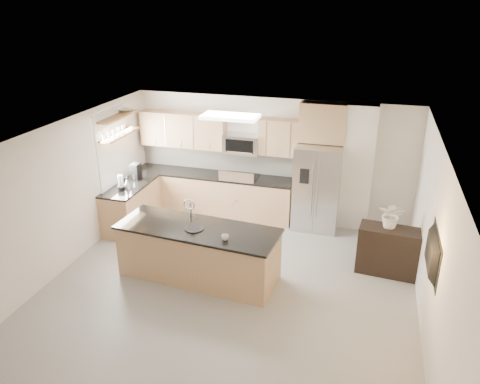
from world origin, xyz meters
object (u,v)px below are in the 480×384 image
(blender, at_px, (121,184))
(cup, at_px, (225,237))
(island, at_px, (199,252))
(credenza, at_px, (389,251))
(microwave, at_px, (242,144))
(coffee_maker, at_px, (136,172))
(television, at_px, (428,253))
(bowl, at_px, (125,110))
(kettle, at_px, (127,183))
(flower_vase, at_px, (393,209))
(platter, at_px, (194,229))
(refrigerator, at_px, (317,187))
(range, at_px, (240,196))

(blender, bearing_deg, cup, -28.45)
(island, distance_m, credenza, 3.30)
(microwave, xyz_separation_m, coffee_maker, (-2.09, -0.85, -0.55))
(television, bearing_deg, blender, 72.74)
(island, bearing_deg, television, -4.55)
(bowl, bearing_deg, kettle, -69.10)
(blender, relative_size, flower_vase, 0.47)
(blender, bearing_deg, kettle, 72.02)
(bowl, bearing_deg, coffee_maker, -27.54)
(microwave, bearing_deg, platter, -90.84)
(credenza, height_order, bowl, bowl)
(microwave, height_order, cup, microwave)
(cup, xyz_separation_m, blender, (-2.65, 1.43, 0.07))
(refrigerator, bearing_deg, flower_vase, -44.37)
(refrigerator, relative_size, flower_vase, 2.54)
(blender, xyz_separation_m, bowl, (-0.18, 0.74, 1.32))
(blender, xyz_separation_m, flower_vase, (5.17, -0.07, 0.15))
(refrigerator, bearing_deg, range, 178.40)
(platter, relative_size, coffee_maker, 0.94)
(range, bearing_deg, credenza, -25.60)
(microwave, height_order, platter, microwave)
(refrigerator, xyz_separation_m, cup, (-1.09, -2.77, 0.10))
(blender, xyz_separation_m, kettle, (0.05, 0.15, -0.04))
(island, relative_size, blender, 8.50)
(platter, distance_m, television, 3.61)
(platter, bearing_deg, blender, 149.04)
(cup, xyz_separation_m, coffee_maker, (-2.67, 2.10, 0.09))
(coffee_maker, bearing_deg, cup, -38.18)
(blender, xyz_separation_m, coffee_maker, (-0.02, 0.66, 0.02))
(range, distance_m, credenza, 3.47)
(blender, relative_size, television, 0.31)
(credenza, distance_m, coffee_maker, 5.33)
(credenza, relative_size, television, 1.00)
(cup, distance_m, television, 2.98)
(microwave, xyz_separation_m, cup, (0.57, -2.94, -0.64))
(coffee_maker, bearing_deg, microwave, 22.01)
(platter, bearing_deg, television, -8.25)
(microwave, height_order, bowl, bowl)
(refrigerator, height_order, island, refrigerator)
(credenza, bearing_deg, island, -156.84)
(kettle, height_order, bowl, bowl)
(refrigerator, height_order, flower_vase, refrigerator)
(island, relative_size, flower_vase, 4.00)
(refrigerator, xyz_separation_m, credenza, (1.47, -1.46, -0.46))
(cup, relative_size, kettle, 0.50)
(platter, xyz_separation_m, kettle, (-1.99, 1.37, 0.07))
(bowl, bearing_deg, microwave, 18.80)
(flower_vase, height_order, television, television)
(refrigerator, xyz_separation_m, flower_vase, (1.44, -1.41, 0.32))
(cup, height_order, coffee_maker, coffee_maker)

